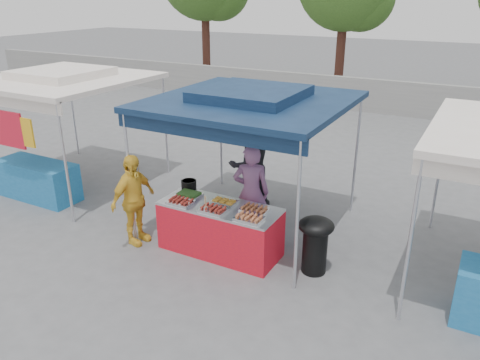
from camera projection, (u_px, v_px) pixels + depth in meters
The scene contains 20 objects.
ground_plane at pixel (223, 248), 7.99m from camera, with size 80.00×80.00×0.00m, color slate.
back_wall at pixel (378, 96), 16.75m from camera, with size 40.00×0.25×1.20m, color gray.
main_canopy at pixel (250, 100), 7.90m from camera, with size 3.20×3.20×2.57m.
neighbor_stall_left at pixel (52, 118), 9.84m from camera, with size 3.20×3.20×2.57m.
vendor_table at pixel (220, 229), 7.75m from camera, with size 2.00×0.80×0.85m.
food_tray_fl at pixel (181, 202), 7.65m from camera, with size 0.42×0.30×0.07m.
food_tray_fm at pixel (213, 210), 7.37m from camera, with size 0.42×0.30×0.07m.
food_tray_fr at pixel (249, 218), 7.09m from camera, with size 0.42×0.30×0.07m.
food_tray_bl at pixel (189, 195), 7.91m from camera, with size 0.42×0.30×0.07m.
food_tray_bm at pixel (224, 202), 7.65m from camera, with size 0.42×0.30×0.07m.
food_tray_br at pixel (255, 209), 7.38m from camera, with size 0.42×0.30×0.07m.
cooking_pot at pixel (189, 185), 8.21m from camera, with size 0.27×0.27×0.16m, color black.
skewer_cup at pixel (206, 210), 7.34m from camera, with size 0.07×0.07×0.09m, color silver.
wok_burner at pixel (315, 240), 7.14m from camera, with size 0.55×0.55×0.93m.
crate_left at pixel (224, 220), 8.65m from camera, with size 0.54×0.38×0.32m, color #1546AD.
crate_right at pixel (260, 231), 8.24m from camera, with size 0.52×0.37×0.31m, color #1546AD.
crate_stacked at pixel (260, 216), 8.12m from camera, with size 0.49×0.34×0.29m, color #1546AD.
vendor_woman at pixel (251, 193), 8.06m from camera, with size 0.63×0.41×1.72m, color #925D8B.
helper_man at pixel (250, 166), 9.24m from camera, with size 0.86×0.67×1.77m, color black.
customer_person at pixel (133, 200), 7.91m from camera, with size 0.94×0.39×1.61m, color yellow.
Camera 1 is at (3.56, -6.00, 4.07)m, focal length 35.00 mm.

